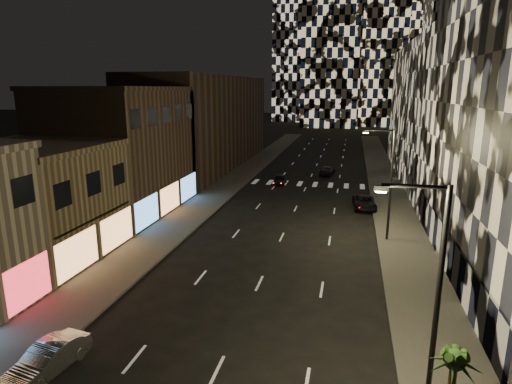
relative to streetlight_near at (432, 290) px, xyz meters
The scene contains 16 objects.
sidewalk_left 44.33m from the streetlight_near, 114.65° to the left, with size 4.00×120.00×0.15m, color #47443F.
sidewalk_right 40.38m from the streetlight_near, 87.64° to the left, with size 4.00×120.00×0.15m, color #47443F.
curb_left 43.50m from the streetlight_near, 112.12° to the left, with size 0.20×120.00×0.15m, color #4C4C47.
curb_right 40.35m from the streetlight_near, 90.65° to the left, with size 0.20×120.00×0.15m, color #4C4C47.
retail_tan 27.67m from the streetlight_near, 156.55° to the left, with size 10.00×10.00×8.00m, color #796648.
retail_brown 34.58m from the streetlight_near, 137.17° to the left, with size 10.00×15.00×12.00m, color #473528.
retail_filler_left 56.09m from the streetlight_near, 116.89° to the left, with size 10.00×40.00×14.00m, color #473528.
midrise_base 15.51m from the streetlight_near, 74.78° to the left, with size 0.60×25.00×3.00m, color #383838.
midrise_filler_right 48.56m from the streetlight_near, 76.08° to the left, with size 16.00×40.00×18.00m, color #232326.
streetlight_near is the anchor object (origin of this frame).
streetlight_far 20.00m from the streetlight_near, 90.00° to the left, with size 2.55×0.25×9.00m.
car_silver_parked 16.26m from the streetlight_near, behind, with size 1.41×4.06×1.34m, color gray.
car_dark_midlane 40.97m from the streetlight_near, 106.93° to the left, with size 1.55×3.84×1.31m, color black.
car_dark_oncoming 47.50m from the streetlight_near, 97.51° to the left, with size 1.75×4.31×1.25m, color black.
car_dark_rightlane 29.89m from the streetlight_near, 92.63° to the left, with size 2.20×4.77×1.33m, color black.
palm_tree 2.56m from the streetlight_near, 65.52° to the right, with size 1.93×1.96×3.84m.
Camera 1 is at (5.32, -4.82, 12.26)m, focal length 30.00 mm.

